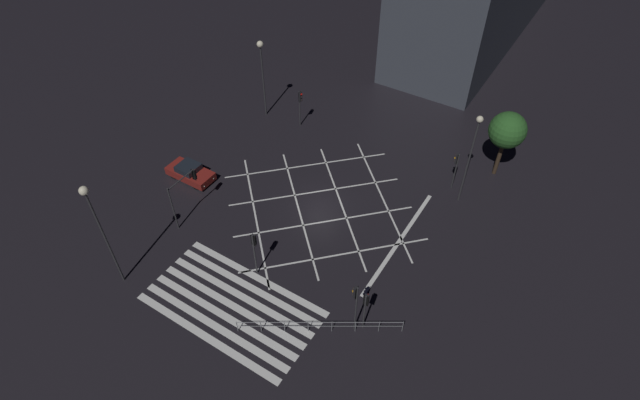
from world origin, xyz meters
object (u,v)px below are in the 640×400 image
(street_lamp_west, at_px, (473,144))
(street_lamp_far, at_px, (261,60))
(traffic_light_median_south, at_px, (254,246))
(traffic_light_ne_main, at_px, (456,164))
(waiting_car, at_px, (190,172))
(traffic_light_se_cross, at_px, (366,304))
(traffic_light_nw_main, at_px, (300,102))
(traffic_light_sw_cross, at_px, (185,188))
(street_lamp_east, at_px, (95,215))
(street_tree_near, at_px, (507,131))
(traffic_light_se_main, at_px, (355,300))

(street_lamp_west, distance_m, street_lamp_far, 20.37)
(street_lamp_far, bearing_deg, traffic_light_median_south, -55.21)
(traffic_light_ne_main, bearing_deg, waiting_car, 29.00)
(traffic_light_se_cross, xyz_separation_m, traffic_light_nw_main, (-15.44, 15.99, 0.24))
(traffic_light_sw_cross, height_order, street_lamp_west, street_lamp_west)
(traffic_light_se_cross, height_order, street_lamp_far, street_lamp_far)
(traffic_light_nw_main, relative_size, street_lamp_far, 0.48)
(traffic_light_sw_cross, distance_m, waiting_car, 5.13)
(waiting_car, bearing_deg, traffic_light_sw_cross, -46.95)
(street_lamp_west, bearing_deg, street_lamp_east, -130.15)
(street_lamp_west, xyz_separation_m, street_tree_near, (1.38, 4.79, -1.21))
(traffic_light_se_cross, height_order, traffic_light_sw_cross, traffic_light_sw_cross)
(street_lamp_east, distance_m, waiting_car, 12.40)
(traffic_light_sw_cross, distance_m, traffic_light_se_main, 15.65)
(traffic_light_median_south, xyz_separation_m, waiting_car, (-10.77, 4.92, -2.13))
(traffic_light_nw_main, xyz_separation_m, waiting_car, (-3.68, -11.20, -2.00))
(traffic_light_se_main, distance_m, street_lamp_far, 25.03)
(traffic_light_median_south, xyz_separation_m, street_lamp_west, (9.30, 14.36, 2.88))
(waiting_car, bearing_deg, traffic_light_se_cross, -14.07)
(traffic_light_nw_main, distance_m, street_tree_near, 18.12)
(street_lamp_west, relative_size, waiting_car, 1.98)
(street_lamp_far, relative_size, street_tree_near, 1.28)
(traffic_light_sw_cross, bearing_deg, traffic_light_se_main, -97.17)
(traffic_light_median_south, distance_m, waiting_car, 12.03)
(street_tree_near, bearing_deg, street_lamp_east, -126.34)
(traffic_light_ne_main, distance_m, traffic_light_nw_main, 15.30)
(street_lamp_east, relative_size, waiting_car, 2.14)
(traffic_light_se_cross, distance_m, traffic_light_median_south, 8.35)
(traffic_light_se_main, relative_size, street_lamp_far, 0.57)
(traffic_light_ne_main, bearing_deg, street_lamp_far, -1.29)
(street_lamp_west, height_order, waiting_car, street_lamp_west)
(traffic_light_sw_cross, height_order, street_lamp_far, street_lamp_far)
(traffic_light_nw_main, distance_m, street_lamp_west, 16.76)
(traffic_light_ne_main, height_order, street_tree_near, street_tree_near)
(traffic_light_sw_cross, xyz_separation_m, traffic_light_nw_main, (0.58, 14.51, -0.38))
(street_lamp_east, bearing_deg, traffic_light_se_main, 18.57)
(street_lamp_east, bearing_deg, traffic_light_nw_main, 89.07)
(traffic_light_se_main, bearing_deg, traffic_light_median_south, -2.55)
(traffic_light_median_south, bearing_deg, street_lamp_west, -32.92)
(traffic_light_median_south, distance_m, traffic_light_sw_cross, 7.84)
(street_lamp_far, bearing_deg, traffic_light_nw_main, 3.71)
(traffic_light_nw_main, height_order, street_lamp_west, street_lamp_west)
(traffic_light_median_south, bearing_deg, waiting_car, 65.44)
(street_lamp_far, bearing_deg, street_lamp_west, -4.24)
(street_lamp_far, xyz_separation_m, waiting_car, (0.25, -10.94, -5.20))
(traffic_light_median_south, xyz_separation_m, traffic_light_nw_main, (-7.10, 16.12, -0.13))
(traffic_light_ne_main, relative_size, traffic_light_se_main, 0.82)
(street_tree_near, bearing_deg, street_lamp_far, -171.39)
(street_lamp_far, bearing_deg, traffic_light_se_cross, -39.09)
(traffic_light_sw_cross, bearing_deg, traffic_light_ne_main, -48.91)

